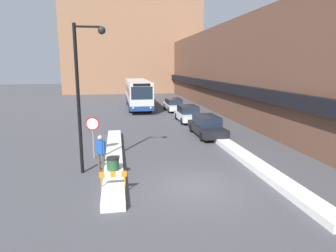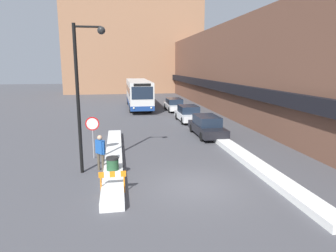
# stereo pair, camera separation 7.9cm
# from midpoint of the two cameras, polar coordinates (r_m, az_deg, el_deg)

# --- Properties ---
(ground_plane) EXTENTS (160.00, 160.00, 0.00)m
(ground_plane) POSITION_cam_midpoint_polar(r_m,az_deg,el_deg) (13.28, 5.54, -11.42)
(ground_plane) COLOR #47474C
(building_row_right) EXTENTS (5.50, 60.00, 9.42)m
(building_row_right) POSITION_cam_midpoint_polar(r_m,az_deg,el_deg) (38.18, 10.80, 10.52)
(building_row_right) COLOR brown
(building_row_right) RESTS_ON ground_plane
(building_backdrop_far) EXTENTS (26.00, 8.00, 19.85)m
(building_backdrop_far) POSITION_cam_midpoint_polar(r_m,az_deg,el_deg) (60.50, -6.84, 15.85)
(building_backdrop_far) COLOR #996B4C
(building_backdrop_far) RESTS_ON ground_plane
(snow_bank_left) EXTENTS (0.90, 12.52, 0.33)m
(snow_bank_left) POSITION_cam_midpoint_polar(r_m,az_deg,el_deg) (17.04, -10.37, -5.77)
(snow_bank_left) COLOR silver
(snow_bank_left) RESTS_ON ground_plane
(snow_bank_right) EXTENTS (0.90, 14.84, 0.31)m
(snow_bank_right) POSITION_cam_midpoint_polar(r_m,az_deg,el_deg) (17.13, 14.58, -5.90)
(snow_bank_right) COLOR silver
(snow_bank_right) RESTS_ON ground_plane
(city_bus) EXTENTS (2.57, 12.17, 3.40)m
(city_bus) POSITION_cam_midpoint_polar(r_m,az_deg,el_deg) (37.24, -5.83, 6.26)
(city_bus) COLOR silver
(city_bus) RESTS_ON ground_plane
(parked_car_front) EXTENTS (1.82, 4.75, 1.51)m
(parked_car_front) POSITION_cam_midpoint_polar(r_m,az_deg,el_deg) (22.43, 7.31, 0.02)
(parked_car_front) COLOR black
(parked_car_front) RESTS_ON ground_plane
(parked_car_middle) EXTENTS (1.91, 4.25, 1.49)m
(parked_car_middle) POSITION_cam_midpoint_polar(r_m,az_deg,el_deg) (28.09, 3.77, 2.37)
(parked_car_middle) COLOR silver
(parked_car_middle) RESTS_ON ground_plane
(parked_car_back) EXTENTS (1.88, 4.75, 1.41)m
(parked_car_back) POSITION_cam_midpoint_polar(r_m,az_deg,el_deg) (35.01, 1.05, 4.12)
(parked_car_back) COLOR silver
(parked_car_back) RESTS_ON ground_plane
(stop_sign) EXTENTS (0.76, 0.08, 2.38)m
(stop_sign) POSITION_cam_midpoint_polar(r_m,az_deg,el_deg) (17.10, -14.28, -0.47)
(stop_sign) COLOR gray
(stop_sign) RESTS_ON ground_plane
(street_lamp) EXTENTS (1.46, 0.36, 7.02)m
(street_lamp) POSITION_cam_midpoint_polar(r_m,az_deg,el_deg) (14.56, -15.98, 7.64)
(street_lamp) COLOR black
(street_lamp) RESTS_ON ground_plane
(pedestrian) EXTENTS (0.50, 0.51, 1.82)m
(pedestrian) POSITION_cam_midpoint_polar(r_m,az_deg,el_deg) (15.12, -12.86, -4.41)
(pedestrian) COLOR brown
(pedestrian) RESTS_ON ground_plane
(trash_bin) EXTENTS (0.59, 0.59, 0.95)m
(trash_bin) POSITION_cam_midpoint_polar(r_m,az_deg,el_deg) (14.44, -10.56, -7.64)
(trash_bin) COLOR #234C2D
(trash_bin) RESTS_ON ground_plane
(construction_barricade) EXTENTS (1.10, 0.06, 0.94)m
(construction_barricade) POSITION_cam_midpoint_polar(r_m,az_deg,el_deg) (12.53, -10.57, -9.71)
(construction_barricade) COLOR orange
(construction_barricade) RESTS_ON ground_plane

